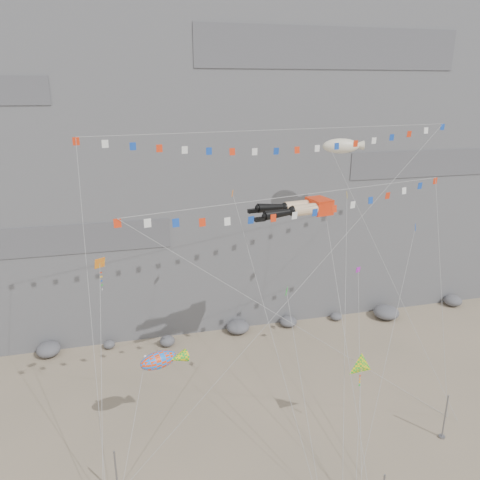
% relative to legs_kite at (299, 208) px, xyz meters
% --- Properties ---
extents(ground, '(120.00, 120.00, 0.00)m').
position_rel_legs_kite_xyz_m(ground, '(-2.03, -5.01, -17.19)').
color(ground, gray).
rests_on(ground, ground).
extents(cliff, '(80.00, 28.00, 50.00)m').
position_rel_legs_kite_xyz_m(cliff, '(-2.03, 26.99, 7.81)').
color(cliff, slate).
rests_on(cliff, ground).
extents(talus_boulders, '(60.00, 3.00, 1.20)m').
position_rel_legs_kite_xyz_m(talus_boulders, '(-2.03, 11.99, -16.59)').
color(talus_boulders, '#5B5B60').
rests_on(talus_boulders, ground).
extents(anchor_pole_left, '(0.12, 0.12, 3.79)m').
position_rel_legs_kite_xyz_m(anchor_pole_left, '(-15.18, -7.73, -15.30)').
color(anchor_pole_left, slate).
rests_on(anchor_pole_left, ground).
extents(anchor_pole_right, '(0.12, 0.12, 3.90)m').
position_rel_legs_kite_xyz_m(anchor_pole_right, '(9.57, -8.14, -15.24)').
color(anchor_pole_right, slate).
rests_on(anchor_pole_right, ground).
extents(legs_kite, '(6.95, 15.45, 22.34)m').
position_rel_legs_kite_xyz_m(legs_kite, '(0.00, 0.00, 0.00)').
color(legs_kite, red).
rests_on(legs_kite, ground).
extents(flag_banner_upper, '(31.90, 13.35, 29.95)m').
position_rel_legs_kite_xyz_m(flag_banner_upper, '(-0.25, 2.60, 5.84)').
color(flag_banner_upper, red).
rests_on(flag_banner_upper, ground).
extents(flag_banner_lower, '(26.62, 7.32, 22.67)m').
position_rel_legs_kite_xyz_m(flag_banner_lower, '(-0.47, -2.46, 1.66)').
color(flag_banner_lower, red).
rests_on(flag_banner_lower, ground).
extents(harlequin_kite, '(1.69, 9.46, 16.85)m').
position_rel_legs_kite_xyz_m(harlequin_kite, '(-15.31, -1.48, -2.74)').
color(harlequin_kite, red).
rests_on(harlequin_kite, ground).
extents(fish_windsock, '(5.71, 7.61, 10.46)m').
position_rel_legs_kite_xyz_m(fish_windsock, '(-11.79, -3.65, -9.66)').
color(fish_windsock, '#EF3D0C').
rests_on(fish_windsock, ground).
extents(delta_kite, '(4.46, 6.73, 9.77)m').
position_rel_legs_kite_xyz_m(delta_kite, '(2.71, -6.82, -10.52)').
color(delta_kite, yellow).
rests_on(delta_kite, ground).
extents(blimp_windsock, '(7.30, 15.78, 26.00)m').
position_rel_legs_kite_xyz_m(blimp_windsock, '(7.06, 7.74, 3.73)').
color(blimp_windsock, beige).
rests_on(blimp_windsock, ground).
extents(small_kite_a, '(2.78, 15.97, 23.57)m').
position_rel_legs_kite_xyz_m(small_kite_a, '(-4.41, 3.59, 0.21)').
color(small_kite_a, orange).
rests_on(small_kite_a, ground).
extents(small_kite_b, '(6.23, 13.59, 17.70)m').
position_rel_legs_kite_xyz_m(small_kite_b, '(6.50, 1.53, -6.73)').
color(small_kite_b, purple).
rests_on(small_kite_b, ground).
extents(small_kite_c, '(1.20, 9.73, 14.44)m').
position_rel_legs_kite_xyz_m(small_kite_c, '(-1.70, -2.54, -6.04)').
color(small_kite_c, green).
rests_on(small_kite_c, ground).
extents(small_kite_d, '(7.36, 16.13, 23.97)m').
position_rel_legs_kite_xyz_m(small_kite_d, '(5.97, 3.68, -0.40)').
color(small_kite_d, gold).
rests_on(small_kite_d, ground).
extents(small_kite_e, '(9.69, 10.51, 19.98)m').
position_rel_legs_kite_xyz_m(small_kite_e, '(10.41, -0.35, -2.53)').
color(small_kite_e, '#133EA7').
rests_on(small_kite_e, ground).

